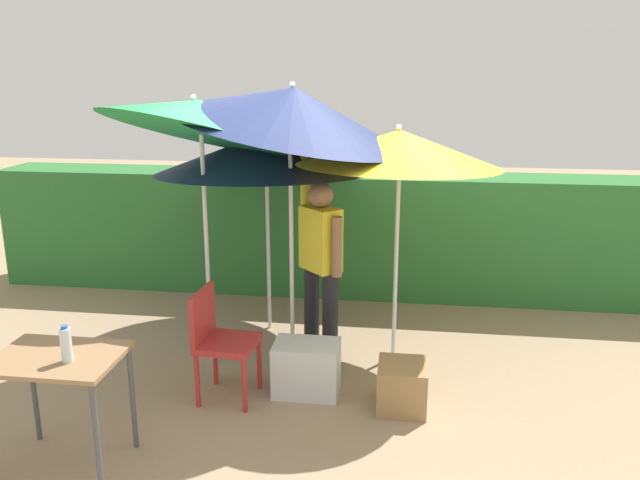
# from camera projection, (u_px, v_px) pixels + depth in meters

# --- Properties ---
(ground_plane) EXTENTS (24.00, 24.00, 0.00)m
(ground_plane) POSITION_uv_depth(u_px,v_px,m) (315.00, 372.00, 5.61)
(ground_plane) COLOR #9E8466
(hedge_row) EXTENTS (8.00, 0.70, 1.38)m
(hedge_row) POSITION_uv_depth(u_px,v_px,m) (342.00, 233.00, 7.47)
(hedge_row) COLOR #2D7033
(hedge_row) RESTS_ON ground_plane
(umbrella_rainbow) EXTENTS (2.05, 2.02, 2.61)m
(umbrella_rainbow) POSITION_uv_depth(u_px,v_px,m) (291.00, 109.00, 5.35)
(umbrella_rainbow) COLOR silver
(umbrella_rainbow) RESTS_ON ground_plane
(umbrella_orange) EXTENTS (1.73, 1.73, 2.10)m
(umbrella_orange) POSITION_uv_depth(u_px,v_px,m) (399.00, 148.00, 5.38)
(umbrella_orange) COLOR silver
(umbrella_orange) RESTS_ON ground_plane
(umbrella_yellow) EXTENTS (1.70, 1.62, 2.63)m
(umbrella_yellow) POSITION_uv_depth(u_px,v_px,m) (197.00, 117.00, 5.33)
(umbrella_yellow) COLOR silver
(umbrella_yellow) RESTS_ON ground_plane
(umbrella_navy) EXTENTS (2.09, 2.10, 2.02)m
(umbrella_navy) POSITION_uv_depth(u_px,v_px,m) (265.00, 153.00, 6.09)
(umbrella_navy) COLOR silver
(umbrella_navy) RESTS_ON ground_plane
(person_vendor) EXTENTS (0.45, 0.46, 1.88)m
(person_vendor) POSITION_uv_depth(u_px,v_px,m) (321.00, 257.00, 5.69)
(person_vendor) COLOR black
(person_vendor) RESTS_ON ground_plane
(chair_plastic) EXTENTS (0.47, 0.47, 0.89)m
(chair_plastic) POSITION_uv_depth(u_px,v_px,m) (219.00, 337.00, 5.06)
(chair_plastic) COLOR #B72D2D
(chair_plastic) RESTS_ON ground_plane
(cooler_box) EXTENTS (0.52, 0.36, 0.43)m
(cooler_box) POSITION_uv_depth(u_px,v_px,m) (307.00, 368.00, 5.21)
(cooler_box) COLOR silver
(cooler_box) RESTS_ON ground_plane
(crate_cardboard) EXTENTS (0.37, 0.40, 0.36)m
(crate_cardboard) POSITION_uv_depth(u_px,v_px,m) (402.00, 386.00, 4.98)
(crate_cardboard) COLOR #9E7A4C
(crate_cardboard) RESTS_ON ground_plane
(folding_table) EXTENTS (0.80, 0.60, 0.79)m
(folding_table) POSITION_uv_depth(u_px,v_px,m) (58.00, 370.00, 4.13)
(folding_table) COLOR #4C4C51
(folding_table) RESTS_ON ground_plane
(bottle_water) EXTENTS (0.07, 0.07, 0.24)m
(bottle_water) POSITION_uv_depth(u_px,v_px,m) (66.00, 345.00, 4.00)
(bottle_water) COLOR silver
(bottle_water) RESTS_ON folding_table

